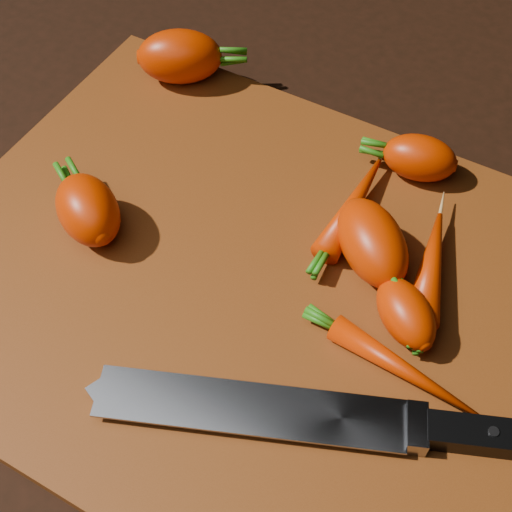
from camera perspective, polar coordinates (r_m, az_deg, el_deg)
The scene contains 11 objects.
ground at distance 0.55m, azimuth -0.51°, elevation -2.86°, with size 2.00×2.00×0.01m, color black.
cutting_board at distance 0.55m, azimuth -0.51°, elevation -2.23°, with size 0.50×0.40×0.01m, color brown.
carrot_0 at distance 0.69m, azimuth -6.11°, elevation 15.58°, with size 0.08×0.05×0.05m, color red.
carrot_1 at distance 0.57m, azimuth -13.30°, elevation 3.62°, with size 0.07×0.05×0.05m, color red.
carrot_2 at distance 0.54m, azimuth 9.27°, elevation 1.08°, with size 0.08×0.05×0.05m, color red.
carrot_3 at distance 0.61m, azimuth 12.96°, elevation 7.66°, with size 0.06×0.04×0.04m, color red.
carrot_4 at distance 0.51m, azimuth 11.89°, elevation -4.52°, with size 0.06×0.04×0.04m, color red.
carrot_5 at distance 0.58m, azimuth 7.79°, elevation 4.07°, with size 0.11×0.02×0.02m, color red.
carrot_6 at distance 0.50m, azimuth 11.71°, elevation -8.89°, with size 0.11×0.02×0.02m, color red.
carrot_7 at distance 0.55m, azimuth 13.81°, elevation -0.75°, with size 0.10×0.03×0.03m, color red.
knife at distance 0.48m, azimuth 1.95°, elevation -12.36°, with size 0.32×0.15×0.02m.
Camera 1 is at (0.15, -0.26, 0.46)m, focal length 50.00 mm.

